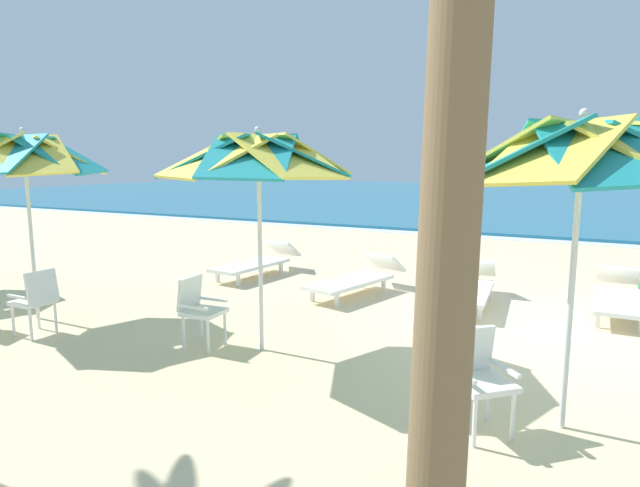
{
  "coord_description": "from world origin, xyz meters",
  "views": [
    {
      "loc": [
        0.34,
        -7.26,
        2.25
      ],
      "look_at": [
        -3.31,
        -0.06,
        1.0
      ],
      "focal_mm": 30.11,
      "sensor_mm": 36.0,
      "label": 1
    }
  ],
  "objects_px": {
    "sun_lounger_1": "(470,287)",
    "beach_umbrella_1": "(259,158)",
    "plastic_chair_0": "(478,374)",
    "sun_lounger_0": "(619,296)",
    "plastic_chair_3": "(36,298)",
    "sun_lounger_3": "(257,262)",
    "plastic_chair_1": "(199,307)",
    "beach_umbrella_0": "(581,156)",
    "beach_umbrella_2": "(25,157)",
    "sun_lounger_2": "(357,278)"
  },
  "relations": [
    {
      "from": "beach_umbrella_0",
      "to": "plastic_chair_1",
      "type": "relative_size",
      "value": 3.07
    },
    {
      "from": "beach_umbrella_2",
      "to": "beach_umbrella_0",
      "type": "bearing_deg",
      "value": -0.65
    },
    {
      "from": "beach_umbrella_0",
      "to": "sun_lounger_1",
      "type": "bearing_deg",
      "value": 112.59
    },
    {
      "from": "plastic_chair_3",
      "to": "sun_lounger_0",
      "type": "relative_size",
      "value": 0.4
    },
    {
      "from": "beach_umbrella_2",
      "to": "sun_lounger_0",
      "type": "bearing_deg",
      "value": 28.15
    },
    {
      "from": "plastic_chair_0",
      "to": "beach_umbrella_0",
      "type": "bearing_deg",
      "value": 29.58
    },
    {
      "from": "plastic_chair_1",
      "to": "sun_lounger_2",
      "type": "distance_m",
      "value": 3.32
    },
    {
      "from": "plastic_chair_0",
      "to": "sun_lounger_2",
      "type": "height_order",
      "value": "plastic_chair_0"
    },
    {
      "from": "plastic_chair_1",
      "to": "beach_umbrella_1",
      "type": "bearing_deg",
      "value": 17.79
    },
    {
      "from": "beach_umbrella_0",
      "to": "beach_umbrella_2",
      "type": "bearing_deg",
      "value": 179.35
    },
    {
      "from": "plastic_chair_0",
      "to": "sun_lounger_0",
      "type": "height_order",
      "value": "plastic_chair_0"
    },
    {
      "from": "plastic_chair_0",
      "to": "plastic_chair_3",
      "type": "distance_m",
      "value": 5.56
    },
    {
      "from": "plastic_chair_0",
      "to": "beach_umbrella_2",
      "type": "relative_size",
      "value": 0.32
    },
    {
      "from": "sun_lounger_0",
      "to": "sun_lounger_1",
      "type": "xyz_separation_m",
      "value": [
        -2.07,
        -0.41,
        0.0
      ]
    },
    {
      "from": "beach_umbrella_0",
      "to": "plastic_chair_1",
      "type": "distance_m",
      "value": 4.45
    },
    {
      "from": "beach_umbrella_1",
      "to": "plastic_chair_3",
      "type": "distance_m",
      "value": 3.5
    },
    {
      "from": "plastic_chair_0",
      "to": "sun_lounger_3",
      "type": "relative_size",
      "value": 0.39
    },
    {
      "from": "plastic_chair_3",
      "to": "sun_lounger_1",
      "type": "height_order",
      "value": "plastic_chair_3"
    },
    {
      "from": "beach_umbrella_1",
      "to": "sun_lounger_2",
      "type": "distance_m",
      "value": 3.6
    },
    {
      "from": "sun_lounger_2",
      "to": "beach_umbrella_0",
      "type": "bearing_deg",
      "value": -45.73
    },
    {
      "from": "beach_umbrella_1",
      "to": "sun_lounger_3",
      "type": "height_order",
      "value": "beach_umbrella_1"
    },
    {
      "from": "plastic_chair_1",
      "to": "sun_lounger_3",
      "type": "relative_size",
      "value": 0.39
    },
    {
      "from": "plastic_chair_3",
      "to": "sun_lounger_2",
      "type": "bearing_deg",
      "value": 53.57
    },
    {
      "from": "beach_umbrella_0",
      "to": "sun_lounger_2",
      "type": "height_order",
      "value": "beach_umbrella_0"
    },
    {
      "from": "sun_lounger_1",
      "to": "sun_lounger_2",
      "type": "distance_m",
      "value": 1.85
    },
    {
      "from": "plastic_chair_1",
      "to": "plastic_chair_0",
      "type": "bearing_deg",
      "value": -9.6
    },
    {
      "from": "beach_umbrella_0",
      "to": "plastic_chair_0",
      "type": "height_order",
      "value": "beach_umbrella_0"
    },
    {
      "from": "sun_lounger_3",
      "to": "beach_umbrella_2",
      "type": "bearing_deg",
      "value": -107.67
    },
    {
      "from": "plastic_chair_1",
      "to": "sun_lounger_2",
      "type": "relative_size",
      "value": 0.39
    },
    {
      "from": "sun_lounger_0",
      "to": "sun_lounger_1",
      "type": "height_order",
      "value": "same"
    },
    {
      "from": "plastic_chair_1",
      "to": "sun_lounger_0",
      "type": "xyz_separation_m",
      "value": [
        4.61,
        3.87,
        -0.22
      ]
    },
    {
      "from": "plastic_chair_1",
      "to": "plastic_chair_3",
      "type": "height_order",
      "value": "same"
    },
    {
      "from": "sun_lounger_3",
      "to": "sun_lounger_1",
      "type": "bearing_deg",
      "value": -3.67
    },
    {
      "from": "beach_umbrella_0",
      "to": "beach_umbrella_1",
      "type": "height_order",
      "value": "beach_umbrella_0"
    },
    {
      "from": "plastic_chair_0",
      "to": "sun_lounger_0",
      "type": "bearing_deg",
      "value": 74.93
    },
    {
      "from": "sun_lounger_1",
      "to": "beach_umbrella_1",
      "type": "bearing_deg",
      "value": -119.28
    },
    {
      "from": "plastic_chair_0",
      "to": "beach_umbrella_2",
      "type": "bearing_deg",
      "value": 175.93
    },
    {
      "from": "plastic_chair_3",
      "to": "plastic_chair_1",
      "type": "bearing_deg",
      "value": 16.17
    },
    {
      "from": "sun_lounger_3",
      "to": "plastic_chair_1",
      "type": "bearing_deg",
      "value": -66.36
    },
    {
      "from": "beach_umbrella_0",
      "to": "plastic_chair_0",
      "type": "bearing_deg",
      "value": -150.42
    },
    {
      "from": "sun_lounger_0",
      "to": "sun_lounger_2",
      "type": "bearing_deg",
      "value": -170.89
    },
    {
      "from": "beach_umbrella_2",
      "to": "plastic_chair_3",
      "type": "distance_m",
      "value": 2.0
    },
    {
      "from": "sun_lounger_1",
      "to": "sun_lounger_3",
      "type": "xyz_separation_m",
      "value": [
        -4.17,
        0.27,
        0.0
      ]
    },
    {
      "from": "beach_umbrella_1",
      "to": "plastic_chair_1",
      "type": "height_order",
      "value": "beach_umbrella_1"
    },
    {
      "from": "beach_umbrella_0",
      "to": "sun_lounger_3",
      "type": "height_order",
      "value": "beach_umbrella_0"
    },
    {
      "from": "plastic_chair_3",
      "to": "sun_lounger_1",
      "type": "xyz_separation_m",
      "value": [
        4.69,
        4.07,
        -0.22
      ]
    },
    {
      "from": "beach_umbrella_2",
      "to": "sun_lounger_1",
      "type": "relative_size",
      "value": 1.24
    },
    {
      "from": "plastic_chair_0",
      "to": "plastic_chair_3",
      "type": "relative_size",
      "value": 1.0
    },
    {
      "from": "sun_lounger_1",
      "to": "sun_lounger_2",
      "type": "bearing_deg",
      "value": -173.37
    },
    {
      "from": "plastic_chair_0",
      "to": "plastic_chair_3",
      "type": "xyz_separation_m",
      "value": [
        -5.56,
        -0.04,
        0.0
      ]
    }
  ]
}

